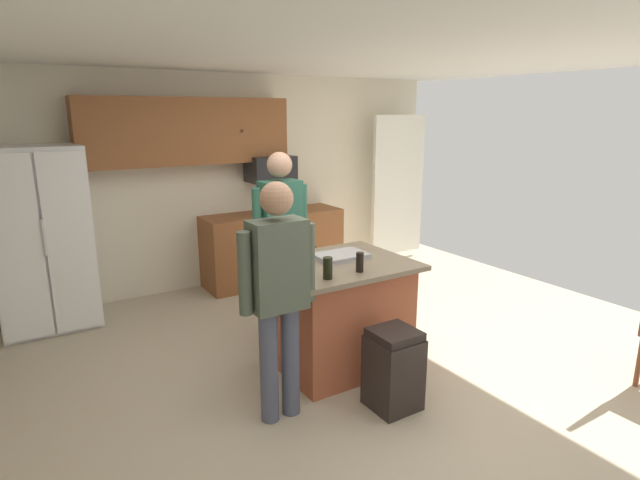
% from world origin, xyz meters
% --- Properties ---
extents(floor, '(7.04, 7.04, 0.00)m').
position_xyz_m(floor, '(0.00, 0.00, 0.00)').
color(floor, '#B7A88E').
rests_on(floor, ground).
extents(ceiling, '(7.04, 7.04, 0.00)m').
position_xyz_m(ceiling, '(0.00, 0.00, 2.60)').
color(ceiling, white).
extents(back_wall, '(6.40, 0.10, 2.60)m').
position_xyz_m(back_wall, '(0.00, 2.80, 1.30)').
color(back_wall, beige).
rests_on(back_wall, ground).
extents(french_door_window_panel, '(0.90, 0.06, 2.00)m').
position_xyz_m(french_door_window_panel, '(2.60, 2.40, 1.10)').
color(french_door_window_panel, white).
rests_on(french_door_window_panel, ground).
extents(cabinet_run_upper, '(2.40, 0.38, 0.75)m').
position_xyz_m(cabinet_run_upper, '(-0.40, 2.60, 1.93)').
color(cabinet_run_upper, brown).
extents(cabinet_run_lower, '(1.80, 0.63, 0.90)m').
position_xyz_m(cabinet_run_lower, '(0.60, 2.48, 0.45)').
color(cabinet_run_lower, brown).
rests_on(cabinet_run_lower, ground).
extents(refrigerator, '(0.89, 0.76, 1.83)m').
position_xyz_m(refrigerator, '(-2.00, 2.38, 0.91)').
color(refrigerator, white).
rests_on(refrigerator, ground).
extents(microwave_over_range, '(0.56, 0.40, 0.32)m').
position_xyz_m(microwave_over_range, '(0.60, 2.50, 1.45)').
color(microwave_over_range, black).
extents(kitchen_island, '(1.16, 0.97, 0.93)m').
position_xyz_m(kitchen_island, '(0.04, 0.13, 0.47)').
color(kitchen_island, '#AD5638').
rests_on(kitchen_island, ground).
extents(person_host_foreground, '(0.57, 0.22, 1.70)m').
position_xyz_m(person_host_foreground, '(-0.75, -0.31, 0.99)').
color(person_host_foreground, '#4C5166').
rests_on(person_host_foreground, ground).
extents(person_guest_left, '(0.57, 0.24, 1.78)m').
position_xyz_m(person_guest_left, '(-0.07, 0.96, 1.04)').
color(person_guest_left, '#4C5166').
rests_on(person_guest_left, ground).
extents(mug_blue_stoneware, '(0.13, 0.09, 0.09)m').
position_xyz_m(mug_blue_stoneware, '(-0.25, 0.31, 0.97)').
color(mug_blue_stoneware, white).
rests_on(mug_blue_stoneware, kitchen_island).
extents(glass_dark_ale, '(0.07, 0.07, 0.17)m').
position_xyz_m(glass_dark_ale, '(-0.28, -0.19, 1.01)').
color(glass_dark_ale, black).
rests_on(glass_dark_ale, kitchen_island).
extents(glass_pilsner, '(0.06, 0.06, 0.16)m').
position_xyz_m(glass_pilsner, '(0.03, -0.17, 1.00)').
color(glass_pilsner, black).
rests_on(glass_pilsner, kitchen_island).
extents(mug_ceramic_white, '(0.12, 0.08, 0.10)m').
position_xyz_m(mug_ceramic_white, '(-0.17, 0.40, 0.98)').
color(mug_ceramic_white, '#4C6B99').
rests_on(mug_ceramic_white, kitchen_island).
extents(serving_tray, '(0.44, 0.30, 0.04)m').
position_xyz_m(serving_tray, '(0.11, 0.22, 0.95)').
color(serving_tray, '#B7B7BC').
rests_on(serving_tray, kitchen_island).
extents(trash_bin, '(0.34, 0.34, 0.61)m').
position_xyz_m(trash_bin, '(0.01, -0.63, 0.30)').
color(trash_bin, black).
rests_on(trash_bin, ground).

